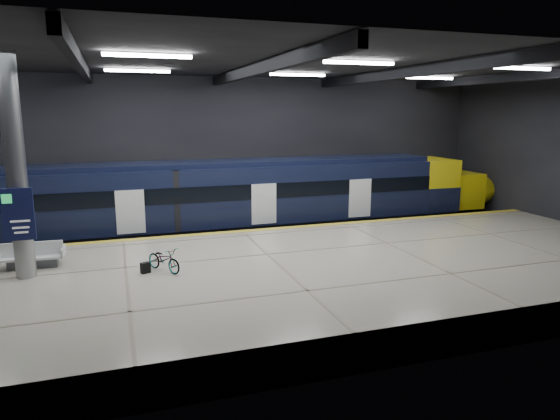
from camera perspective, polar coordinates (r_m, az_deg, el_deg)
name	(u,v)px	position (r m, az deg, el deg)	size (l,w,h in m)	color
ground	(260,274)	(19.64, -2.28, -7.36)	(30.00, 30.00, 0.00)	black
room_shell	(259,126)	(18.62, -2.42, 9.57)	(30.10, 16.10, 8.05)	black
platform	(281,281)	(17.20, 0.06, -8.15)	(30.00, 11.00, 1.10)	#BDB69F
safety_strip	(242,231)	(21.88, -4.31, -2.42)	(30.00, 0.40, 0.01)	gold
rails	(229,239)	(24.73, -5.85, -3.30)	(30.00, 1.52, 0.16)	gray
train	(232,199)	(24.35, -5.52, 1.24)	(29.40, 2.84, 3.79)	black
bench	(33,258)	(18.73, -26.39, -4.97)	(2.02, 0.92, 0.88)	#595B60
bicycle	(164,259)	(16.80, -13.12, -5.50)	(0.54, 1.53, 0.81)	#99999E
pannier_bag	(145,268)	(16.83, -15.13, -6.39)	(0.30, 0.18, 0.35)	black
info_column	(16,171)	(17.19, -27.94, 3.93)	(0.90, 0.78, 6.90)	#9EA0A5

